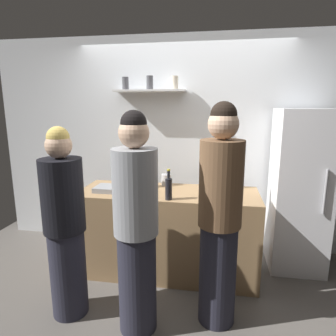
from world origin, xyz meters
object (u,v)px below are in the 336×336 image
Objects in this scene: utensil_holder at (166,180)px; person_blonde at (65,226)px; person_grey_hoodie at (136,227)px; refrigerator at (299,191)px; baking_pan at (112,189)px; water_bottle_plastic at (146,179)px; wine_bottle_dark_glass at (169,188)px; person_brown_jacket at (220,218)px; wine_bottle_pale_glass at (241,177)px.

utensil_holder is 0.14× the size of person_blonde.
refrigerator is at bearing 163.12° from person_grey_hoodie.
baking_pan is 1.51× the size of utensil_holder.
refrigerator is 1.00× the size of person_grey_hoodie.
refrigerator is 8.66× the size of water_bottle_plastic.
utensil_holder is at bearing -176.62° from refrigerator.
water_bottle_plastic is (-0.31, 0.39, -0.02)m from wine_bottle_dark_glass.
utensil_holder is (0.52, 0.33, 0.04)m from baking_pan.
person_grey_hoodie is at bearing -58.68° from baking_pan.
refrigerator is at bearing 24.31° from wine_bottle_dark_glass.
person_brown_jacket reaches higher than person_blonde.
utensil_holder is at bearing 124.92° from person_brown_jacket.
utensil_holder is at bearing 102.23° from wine_bottle_dark_glass.
person_blonde is at bearing -143.86° from wine_bottle_pale_glass.
baking_pan is 0.67m from wine_bottle_dark_glass.
person_brown_jacket is (0.79, -0.81, -0.08)m from water_bottle_plastic.
water_bottle_plastic is at bearing -148.02° from utensil_holder.
baking_pan is 0.94m from person_grey_hoodie.
refrigerator is 2.40m from person_blonde.
baking_pan is at bearing 154.23° from person_brown_jacket.
utensil_holder is 1.26m from person_blonde.
person_brown_jacket reaches higher than wine_bottle_pale_glass.
person_blonde reaches higher than wine_bottle_pale_glass.
water_bottle_plastic is 1.06m from person_blonde.
person_grey_hoodie is (0.63, -0.08, 0.07)m from person_blonde.
refrigerator is at bearing 3.38° from utensil_holder.
utensil_holder is 0.12× the size of person_brown_jacket.
water_bottle_plastic is 1.03m from person_grey_hoodie.
utensil_holder is at bearing -148.19° from person_grey_hoodie.
person_grey_hoodie is (-0.15, -0.62, -0.14)m from wine_bottle_dark_glass.
baking_pan is 0.75m from person_blonde.
water_bottle_plastic is (0.32, 0.21, 0.06)m from baking_pan.
utensil_holder is 0.24m from water_bottle_plastic.
refrigerator reaches higher than utensil_holder.
wine_bottle_dark_glass is 0.17× the size of person_grey_hoodie.
person_grey_hoodie reaches higher than person_blonde.
wine_bottle_dark_glass is at bearing -16.03° from baking_pan.
refrigerator reaches higher than wine_bottle_dark_glass.
person_grey_hoodie reaches higher than water_bottle_plastic.
person_brown_jacket is 0.66m from person_grey_hoodie.
baking_pan is 0.19× the size of person_grey_hoodie.
wine_bottle_pale_glass is at bearing -174.92° from refrigerator.
wine_bottle_dark_glass is at bearing -142.24° from wine_bottle_pale_glass.
wine_bottle_dark_glass is 0.16× the size of person_brown_jacket.
wine_bottle_pale_glass is 1.85m from person_blonde.
wine_bottle_pale_glass is at bearing 79.66° from person_brown_jacket.
person_blonde is at bearing -151.64° from refrigerator.
refrigerator is 1.08× the size of person_blonde.
person_grey_hoodie is at bearing -81.07° from person_blonde.
water_bottle_plastic is at bearing 128.84° from wine_bottle_dark_glass.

